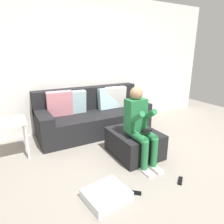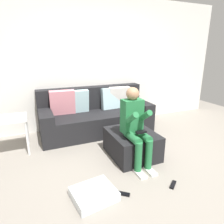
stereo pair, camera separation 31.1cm
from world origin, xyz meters
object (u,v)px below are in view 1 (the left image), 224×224
Objects in this scene: couch_sectional at (93,115)px; remote_near_ottoman at (180,181)px; ottoman at (134,143)px; remote_by_storage_bin at (133,192)px; side_table at (3,127)px; person_seated at (139,123)px; storage_bin at (106,195)px.

couch_sectional is 2.07m from remote_near_ottoman.
ottoman reaches higher than remote_by_storage_bin.
side_table is 2.55m from remote_near_ottoman.
side_table is (-1.68, 1.02, -0.11)m from person_seated.
couch_sectional reaches higher than ottoman.
storage_bin is 2.91× the size of remote_near_ottoman.
ottoman is 3.91× the size of remote_by_storage_bin.
storage_bin reaches higher than remote_by_storage_bin.
side_table is at bearing 100.29° from remote_near_ottoman.
person_seated is at bearing -108.43° from ottoman.
storage_bin is 2.29× the size of remote_by_storage_bin.
side_table is (-1.56, -0.34, 0.16)m from couch_sectional.
ottoman is 4.95× the size of remote_near_ottoman.
remote_near_ottoman and remote_by_storage_bin have the same top height.
remote_by_storage_bin is (-0.46, -0.54, -0.59)m from person_seated.
storage_bin is (-0.64, -1.84, -0.28)m from couch_sectional.
couch_sectional is 1.97m from remote_by_storage_bin.
storage_bin is at bearing -58.66° from side_table.
person_seated reaches higher than side_table.
side_table is at bearing 167.93° from remote_by_storage_bin.
remote_near_ottoman is (0.18, -0.65, -0.59)m from person_seated.
ottoman is at bearing -25.39° from side_table.
remote_near_ottoman is at bearing -81.42° from couch_sectional.
ottoman is 0.71× the size of person_seated.
remote_near_ottoman is 0.79× the size of remote_by_storage_bin.
ottoman is 1.08m from storage_bin.
storage_bin is 1.82m from side_table.
storage_bin is at bearing -147.96° from person_seated.
couch_sectional is 1.60m from side_table.
ottoman reaches higher than storage_bin.
person_seated is at bearing -31.33° from side_table.
storage_bin is (-0.83, -0.67, -0.14)m from ottoman.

